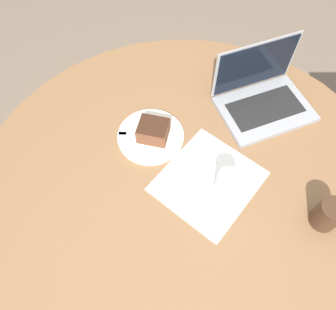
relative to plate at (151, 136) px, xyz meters
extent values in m
plane|color=#6B5B4C|center=(-0.07, -0.21, -0.72)|extent=(12.00, 12.00, 0.00)
cylinder|color=brown|center=(-0.07, -0.21, -0.71)|extent=(0.42, 0.42, 0.02)
cylinder|color=brown|center=(-0.07, -0.21, -0.37)|extent=(0.10, 0.10, 0.67)
cylinder|color=brown|center=(-0.07, -0.21, -0.02)|extent=(1.37, 1.37, 0.03)
cube|color=white|center=(-0.01, -0.25, 0.00)|extent=(0.30, 0.27, 0.00)
cylinder|color=silver|center=(0.00, 0.00, 0.00)|extent=(0.23, 0.23, 0.01)
cube|color=brown|center=(0.00, -0.01, 0.03)|extent=(0.12, 0.12, 0.06)
cube|color=#351E13|center=(0.00, -0.01, 0.07)|extent=(0.11, 0.12, 0.00)
cube|color=silver|center=(-0.01, 0.02, 0.01)|extent=(0.11, 0.14, 0.00)
cube|color=silver|center=(-0.06, 0.08, 0.01)|extent=(0.04, 0.04, 0.00)
cylinder|color=#3D2619|center=(0.09, -0.58, 0.04)|extent=(0.08, 0.08, 0.10)
cylinder|color=silver|center=(-0.02, -0.31, 0.05)|extent=(0.07, 0.07, 0.12)
cube|color=gray|center=(0.34, -0.24, 0.00)|extent=(0.38, 0.35, 0.02)
cube|color=black|center=(0.34, -0.24, 0.01)|extent=(0.29, 0.24, 0.00)
cube|color=gray|center=(0.40, -0.14, 0.11)|extent=(0.28, 0.16, 0.20)
cube|color=black|center=(0.40, -0.14, 0.11)|extent=(0.26, 0.15, 0.18)
camera|label=1|loc=(-0.45, -0.44, 0.92)|focal=35.00mm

